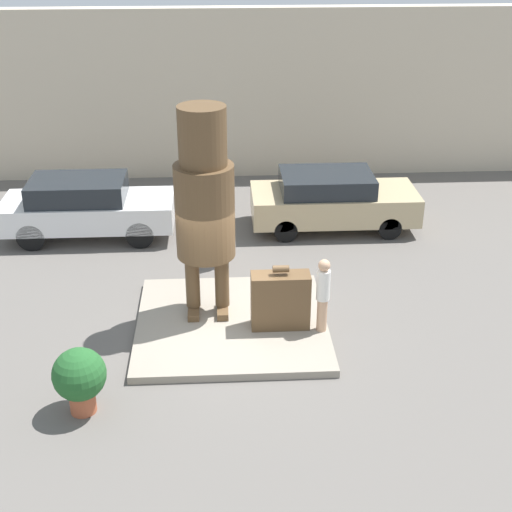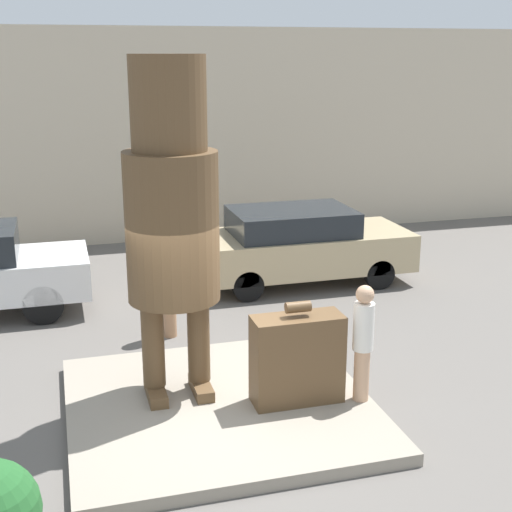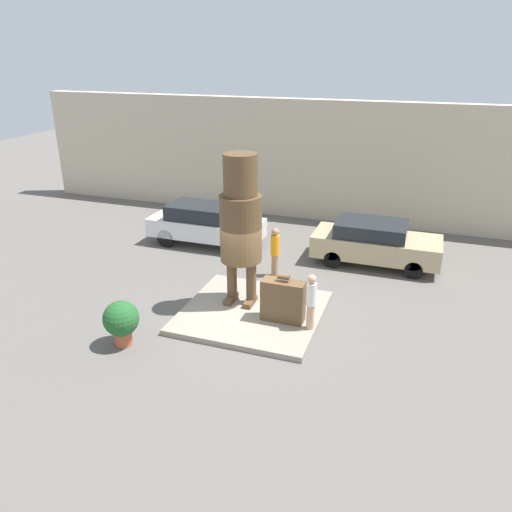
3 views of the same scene
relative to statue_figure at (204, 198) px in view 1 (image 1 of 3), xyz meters
The scene contains 10 objects.
ground_plane 2.82m from the statue_figure, 39.93° to the right, with size 60.00×60.00×0.00m, color #605B56.
pedestal 2.74m from the statue_figure, 39.93° to the right, with size 3.93×3.79×0.16m.
building_backdrop 9.08m from the statue_figure, 86.92° to the left, with size 28.00×0.60×5.19m.
statue_figure is the anchor object (origin of this frame).
giant_suitcase 2.56m from the statue_figure, 24.26° to the right, with size 1.18×0.48×1.38m.
tourist 2.99m from the statue_figure, 20.66° to the right, with size 0.27×0.27×1.59m.
parked_car_white 5.71m from the statue_figure, 126.26° to the left, with size 4.43×1.73×1.60m.
parked_car_tan 5.96m from the statue_figure, 54.03° to the left, with size 4.41×1.86×1.55m.
planter_pot 4.21m from the statue_figure, 125.75° to the right, with size 0.93×0.93×1.23m.
worker_hivis 3.01m from the statue_figure, 83.23° to the left, with size 0.29×0.29×1.71m.
Camera 1 is at (-0.20, -12.66, 7.94)m, focal length 50.00 mm.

